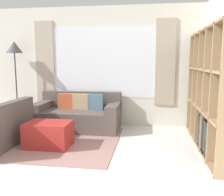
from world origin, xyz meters
TOP-DOWN VIEW (x-y plane):
  - wall_back at (0.00, 3.29)m, footprint 5.66×0.11m
  - area_rug at (-0.89, 1.83)m, footprint 2.78×2.13m
  - shelving_unit at (2.09, 1.89)m, footprint 0.34×2.42m
  - couch_main at (-0.48, 2.77)m, footprint 1.83×0.95m
  - ottoman at (-0.66, 1.56)m, footprint 0.75×0.54m
  - floor_lamp at (-2.01, 2.98)m, footprint 0.37×0.37m

SIDE VIEW (x-z plane):
  - area_rug at x=-0.89m, z-range 0.00..0.01m
  - ottoman at x=-0.66m, z-range 0.00..0.44m
  - couch_main at x=-0.48m, z-range -0.09..0.69m
  - shelving_unit at x=2.09m, z-range -0.03..1.98m
  - wall_back at x=0.00m, z-range 0.01..2.71m
  - floor_lamp at x=-2.01m, z-range 0.72..2.65m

